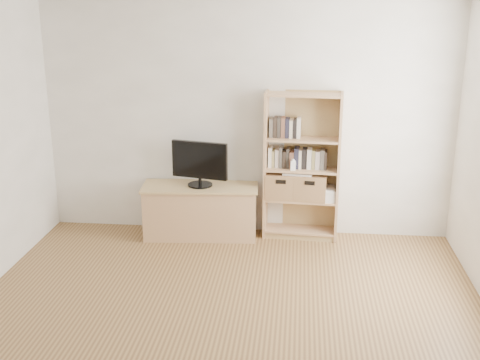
# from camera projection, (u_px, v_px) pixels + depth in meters

# --- Properties ---
(floor) EXTENTS (4.50, 5.00, 0.01)m
(floor) POSITION_uv_depth(u_px,v_px,m) (217.00, 351.00, 4.60)
(floor) COLOR brown
(floor) RESTS_ON ground
(back_wall) EXTENTS (4.50, 0.02, 2.60)m
(back_wall) POSITION_uv_depth(u_px,v_px,m) (247.00, 119.00, 6.59)
(back_wall) COLOR beige
(back_wall) RESTS_ON floor
(tv_stand) EXTENTS (1.26, 0.55, 0.57)m
(tv_stand) POSITION_uv_depth(u_px,v_px,m) (201.00, 212.00, 6.72)
(tv_stand) COLOR tan
(tv_stand) RESTS_ON floor
(bookshelf) EXTENTS (0.83, 0.34, 1.63)m
(bookshelf) POSITION_uv_depth(u_px,v_px,m) (302.00, 167.00, 6.54)
(bookshelf) COLOR tan
(bookshelf) RESTS_ON floor
(television) EXTENTS (0.63, 0.19, 0.50)m
(television) POSITION_uv_depth(u_px,v_px,m) (200.00, 164.00, 6.55)
(television) COLOR black
(television) RESTS_ON tv_stand
(books_row_mid) EXTENTS (0.80, 0.19, 0.21)m
(books_row_mid) POSITION_uv_depth(u_px,v_px,m) (302.00, 158.00, 6.53)
(books_row_mid) COLOR silver
(books_row_mid) RESTS_ON bookshelf
(books_row_upper) EXTENTS (0.39, 0.17, 0.20)m
(books_row_upper) POSITION_uv_depth(u_px,v_px,m) (286.00, 128.00, 6.46)
(books_row_upper) COLOR silver
(books_row_upper) RESTS_ON bookshelf
(baby_monitor) EXTENTS (0.06, 0.04, 0.10)m
(baby_monitor) POSITION_uv_depth(u_px,v_px,m) (293.00, 166.00, 6.45)
(baby_monitor) COLOR white
(baby_monitor) RESTS_ON bookshelf
(basket_left) EXTENTS (0.35, 0.29, 0.28)m
(basket_left) POSITION_uv_depth(u_px,v_px,m) (281.00, 185.00, 6.63)
(basket_left) COLOR olive
(basket_left) RESTS_ON bookshelf
(basket_right) EXTENTS (0.37, 0.31, 0.29)m
(basket_right) POSITION_uv_depth(u_px,v_px,m) (310.00, 186.00, 6.58)
(basket_right) COLOR olive
(basket_right) RESTS_ON bookshelf
(laptop) EXTENTS (0.34, 0.25, 0.02)m
(laptop) POSITION_uv_depth(u_px,v_px,m) (298.00, 173.00, 6.55)
(laptop) COLOR white
(laptop) RESTS_ON basket_left
(magazine_stack) EXTENTS (0.18, 0.25, 0.12)m
(magazine_stack) POSITION_uv_depth(u_px,v_px,m) (327.00, 195.00, 6.58)
(magazine_stack) COLOR beige
(magazine_stack) RESTS_ON bookshelf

